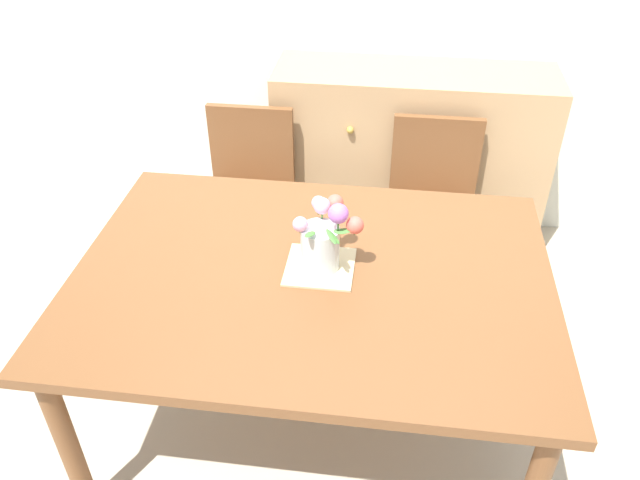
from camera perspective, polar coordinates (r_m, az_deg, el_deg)
ground_plane at (r=2.74m, az=-0.60°, el=-15.57°), size 12.00×12.00×0.00m
dining_table at (r=2.24m, az=-0.71°, el=-4.53°), size 1.65×1.19×0.77m
chair_left at (r=3.16m, az=-6.43°, el=4.81°), size 0.42×0.42×0.90m
chair_right at (r=3.09m, az=10.09°, el=3.64°), size 0.42×0.42×0.90m
dresser at (r=3.43m, az=8.00°, el=7.05°), size 1.40×0.47×1.00m
placemat at (r=2.20m, az=-0.00°, el=-2.44°), size 0.24×0.24×0.01m
flower_vase at (r=2.14m, az=0.30°, el=0.21°), size 0.24×0.24×0.27m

